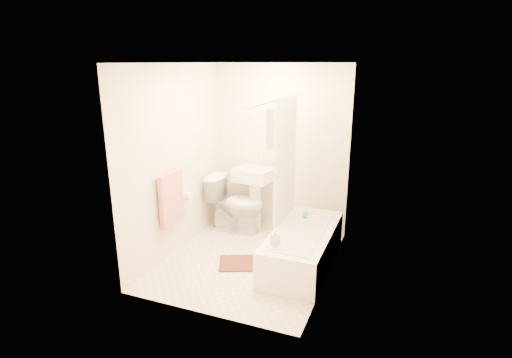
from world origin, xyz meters
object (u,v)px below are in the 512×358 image
at_px(toilet, 236,204).
at_px(bathtub, 303,247).
at_px(soap_bottle, 275,237).
at_px(bath_mat, 242,263).
at_px(sink, 254,196).

relative_size(toilet, bathtub, 0.53).
height_order(toilet, bathtub, toilet).
bearing_deg(soap_bottle, bath_mat, 156.79).
bearing_deg(bath_mat, sink, 103.30).
bearing_deg(bath_mat, toilet, 117.41).
height_order(toilet, soap_bottle, toilet).
bearing_deg(toilet, bath_mat, -154.67).
bearing_deg(bathtub, sink, 140.37).
relative_size(bathtub, soap_bottle, 8.66).
bearing_deg(sink, bath_mat, -69.17).
distance_m(bath_mat, soap_bottle, 0.76).
relative_size(toilet, sink, 0.81).
height_order(bath_mat, soap_bottle, soap_bottle).
height_order(bathtub, bath_mat, bathtub).
height_order(bathtub, soap_bottle, soap_bottle).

